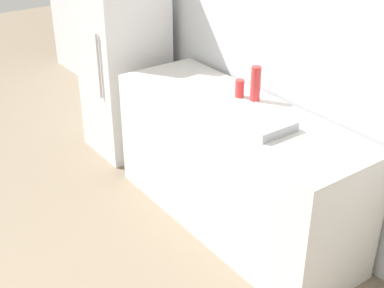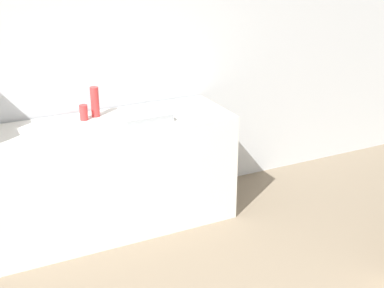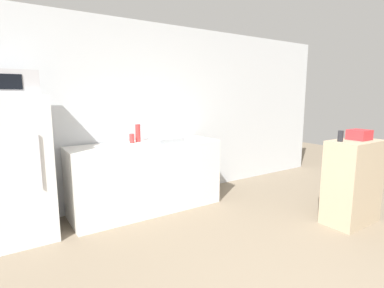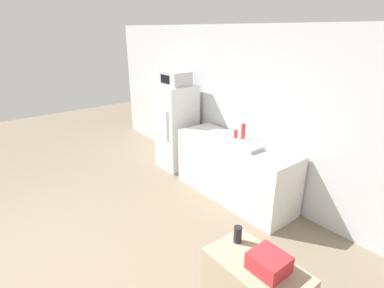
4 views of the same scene
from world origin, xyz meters
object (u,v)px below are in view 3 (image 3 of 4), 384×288
Objects in this scene: jar at (341,136)px; basket at (359,135)px; bottle_short at (132,138)px; microwave at (11,82)px; bottle_tall at (138,133)px; refrigerator at (20,169)px.

basket is at bearing -8.70° from jar.
basket is (2.14, -1.93, 0.11)m from bottle_short.
microwave is 3.66m from jar.
bottle_tall is 1.05× the size of basket.
bottle_short is (1.36, 0.16, -0.71)m from microwave.
microwave is 2.05× the size of basket.
microwave is at bearing 153.19° from basket.
bottle_short is at bearing -157.20° from bottle_tall.
refrigerator reaches higher than basket.
refrigerator is 3.93m from basket.
refrigerator is 3.30× the size of microwave.
microwave is at bearing -171.82° from bottle_tall.
bottle_tall is 2.84m from basket.
bottle_short is 2.89m from basket.
bottle_tall is 0.13m from bottle_short.
basket is at bearing -26.81° from microwave.
jar is (3.17, -1.72, 0.31)m from refrigerator.
jar is (1.71, -1.93, 0.05)m from bottle_tall.
microwave is at bearing -173.09° from bottle_short.
microwave is 1.96× the size of bottle_tall.
bottle_short is at bearing 6.91° from microwave.
jar is at bearing 171.30° from basket.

